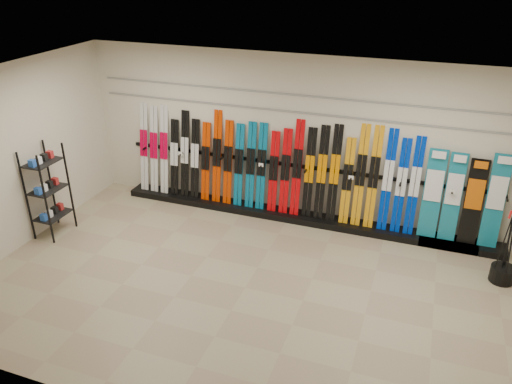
% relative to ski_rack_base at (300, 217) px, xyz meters
% --- Properties ---
extents(floor, '(8.00, 8.00, 0.00)m').
position_rel_ski_rack_base_xyz_m(floor, '(-0.22, -2.28, -0.06)').
color(floor, gray).
rests_on(floor, ground).
extents(back_wall, '(8.00, 0.00, 8.00)m').
position_rel_ski_rack_base_xyz_m(back_wall, '(-0.22, 0.22, 1.44)').
color(back_wall, beige).
rests_on(back_wall, floor).
extents(left_wall, '(0.00, 5.00, 5.00)m').
position_rel_ski_rack_base_xyz_m(left_wall, '(-4.22, -2.28, 1.44)').
color(left_wall, beige).
rests_on(left_wall, floor).
extents(ceiling, '(8.00, 8.00, 0.00)m').
position_rel_ski_rack_base_xyz_m(ceiling, '(-0.22, -2.28, 2.94)').
color(ceiling, silver).
rests_on(ceiling, back_wall).
extents(ski_rack_base, '(8.00, 0.40, 0.12)m').
position_rel_ski_rack_base_xyz_m(ski_rack_base, '(0.00, 0.00, 0.00)').
color(ski_rack_base, black).
rests_on(ski_rack_base, floor).
extents(skis, '(5.37, 0.30, 1.83)m').
position_rel_ski_rack_base_xyz_m(skis, '(-0.65, 0.08, 0.89)').
color(skis, silver).
rests_on(skis, ski_rack_base).
extents(snowboards, '(1.26, 0.24, 1.56)m').
position_rel_ski_rack_base_xyz_m(snowboards, '(2.70, 0.08, 0.81)').
color(snowboards, '#14728C').
rests_on(snowboards, ski_rack_base).
extents(accessory_rack, '(0.40, 0.60, 1.62)m').
position_rel_ski_rack_base_xyz_m(accessory_rack, '(-3.97, -1.91, 0.75)').
color(accessory_rack, black).
rests_on(accessory_rack, floor).
extents(pole_bin, '(0.36, 0.36, 0.25)m').
position_rel_ski_rack_base_xyz_m(pole_bin, '(3.38, -0.80, 0.07)').
color(pole_bin, black).
rests_on(pole_bin, floor).
extents(ski_poles, '(0.31, 0.29, 1.18)m').
position_rel_ski_rack_base_xyz_m(ski_poles, '(3.37, -0.78, 0.55)').
color(ski_poles, black).
rests_on(ski_poles, pole_bin).
extents(slatwall_rail_0, '(7.60, 0.02, 0.03)m').
position_rel_ski_rack_base_xyz_m(slatwall_rail_0, '(-0.22, 0.20, 1.94)').
color(slatwall_rail_0, gray).
rests_on(slatwall_rail_0, back_wall).
extents(slatwall_rail_1, '(7.60, 0.02, 0.03)m').
position_rel_ski_rack_base_xyz_m(slatwall_rail_1, '(-0.22, 0.20, 2.24)').
color(slatwall_rail_1, gray).
rests_on(slatwall_rail_1, back_wall).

